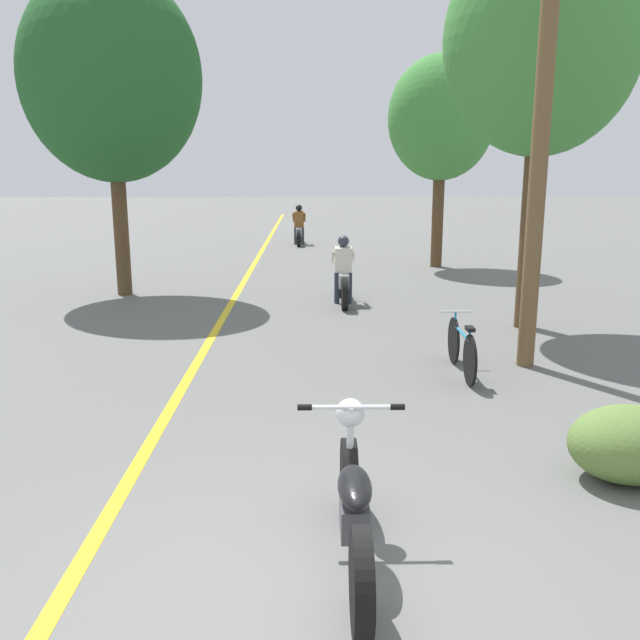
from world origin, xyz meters
name	(u,v)px	position (x,y,z in m)	size (l,w,h in m)	color
ground_plane	(316,605)	(0.00, 0.00, 0.00)	(120.00, 120.00, 0.00)	#60605E
lane_stripe_center	(243,283)	(-1.70, 12.45, 0.00)	(0.14, 48.00, 0.01)	yellow
utility_pole	(544,94)	(3.05, 5.42, 3.72)	(1.10, 0.24, 7.26)	brown
roadside_tree_right_near	(542,42)	(3.75, 7.80, 4.76)	(3.22, 2.90, 6.65)	#513A23
roadside_tree_right_far	(441,119)	(3.53, 15.22, 4.05)	(2.92, 2.62, 5.76)	#513A23
roadside_tree_left	(111,78)	(-4.19, 11.03, 4.60)	(3.77, 3.39, 6.78)	#513A23
roadside_bush	(630,444)	(2.85, 1.78, 0.35)	(1.10, 0.88, 0.70)	#5B7A38
motorcycle_foreground	(354,506)	(0.27, 0.50, 0.44)	(0.81, 2.04, 1.05)	black
motorcycle_rider_lead	(343,278)	(0.64, 10.00, 0.53)	(0.50, 2.05, 1.41)	black
motorcycle_rider_far	(299,229)	(-0.47, 20.87, 0.54)	(0.50, 2.08, 1.44)	black
bicycle_parked	(462,348)	(2.03, 5.03, 0.36)	(0.44, 1.71, 0.79)	black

